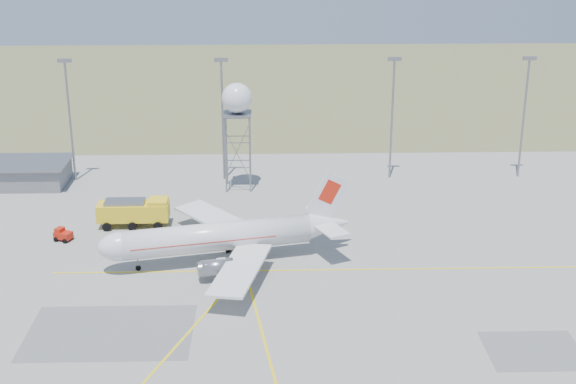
{
  "coord_description": "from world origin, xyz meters",
  "views": [
    {
      "loc": [
        -2.67,
        -62.25,
        44.24
      ],
      "look_at": [
        0.07,
        40.0,
        6.98
      ],
      "focal_mm": 50.0,
      "sensor_mm": 36.0,
      "label": 1
    }
  ],
  "objects_px": {
    "airliner_main": "(221,237)",
    "radar_tower": "(238,130)",
    "baggage_tug": "(63,236)",
    "fire_truck": "(136,213)"
  },
  "relations": [
    {
      "from": "radar_tower",
      "to": "baggage_tug",
      "type": "height_order",
      "value": "radar_tower"
    },
    {
      "from": "airliner_main",
      "to": "radar_tower",
      "type": "xyz_separation_m",
      "value": [
        1.32,
        28.34,
        6.35
      ]
    },
    {
      "from": "airliner_main",
      "to": "fire_truck",
      "type": "xyz_separation_m",
      "value": [
        -13.01,
        12.49,
        -1.48
      ]
    },
    {
      "from": "airliner_main",
      "to": "radar_tower",
      "type": "height_order",
      "value": "radar_tower"
    },
    {
      "from": "airliner_main",
      "to": "radar_tower",
      "type": "bearing_deg",
      "value": -105.48
    },
    {
      "from": "fire_truck",
      "to": "radar_tower",
      "type": "bearing_deg",
      "value": 47.11
    },
    {
      "from": "radar_tower",
      "to": "fire_truck",
      "type": "distance_m",
      "value": 22.76
    },
    {
      "from": "airliner_main",
      "to": "baggage_tug",
      "type": "xyz_separation_m",
      "value": [
        -22.31,
        7.47,
        -2.75
      ]
    },
    {
      "from": "airliner_main",
      "to": "baggage_tug",
      "type": "bearing_deg",
      "value": -31.32
    },
    {
      "from": "baggage_tug",
      "to": "fire_truck",
      "type": "bearing_deg",
      "value": 51.31
    }
  ]
}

